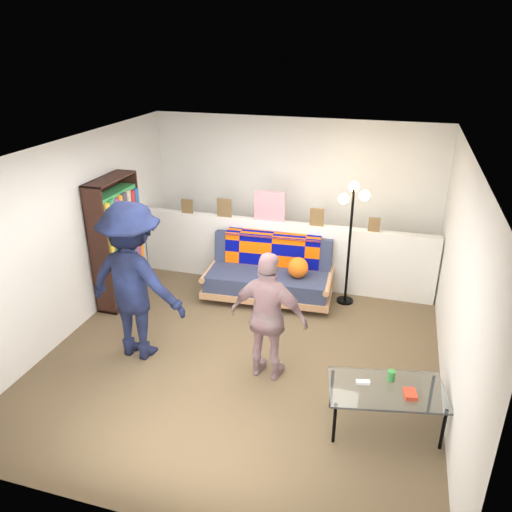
% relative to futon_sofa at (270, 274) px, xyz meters
% --- Properties ---
extents(ground, '(5.00, 5.00, 0.00)m').
position_rel_futon_sofa_xyz_m(ground, '(0.06, -1.33, -0.36)').
color(ground, brown).
rests_on(ground, ground).
extents(room_shell, '(4.60, 5.05, 2.45)m').
position_rel_futon_sofa_xyz_m(room_shell, '(0.06, -0.86, 1.31)').
color(room_shell, silver).
rests_on(room_shell, ground).
extents(half_wall_ledge, '(4.45, 0.15, 1.00)m').
position_rel_futon_sofa_xyz_m(half_wall_ledge, '(0.06, 0.47, 0.14)').
color(half_wall_ledge, silver).
rests_on(half_wall_ledge, ground).
extents(ledge_decor, '(2.97, 0.02, 0.45)m').
position_rel_futon_sofa_xyz_m(ledge_decor, '(-0.16, 0.45, 0.81)').
color(ledge_decor, brown).
rests_on(ledge_decor, half_wall_ledge).
extents(futon_sofa, '(1.86, 0.97, 0.78)m').
position_rel_futon_sofa_xyz_m(futon_sofa, '(0.00, 0.00, 0.00)').
color(futon_sofa, tan).
rests_on(futon_sofa, ground).
extents(bookshelf, '(0.30, 0.90, 1.79)m').
position_rel_futon_sofa_xyz_m(bookshelf, '(-2.02, -0.66, 0.47)').
color(bookshelf, black).
rests_on(bookshelf, ground).
extents(coffee_table, '(1.18, 0.80, 0.56)m').
position_rel_futon_sofa_xyz_m(coffee_table, '(1.74, -2.25, 0.06)').
color(coffee_table, black).
rests_on(coffee_table, ground).
extents(floor_lamp, '(0.40, 0.33, 1.74)m').
position_rel_futon_sofa_xyz_m(floor_lamp, '(1.07, 0.19, 0.87)').
color(floor_lamp, black).
rests_on(floor_lamp, ground).
extents(person_left, '(1.29, 0.83, 1.88)m').
position_rel_futon_sofa_xyz_m(person_left, '(-1.13, -1.77, 0.58)').
color(person_left, black).
rests_on(person_left, ground).
extents(person_right, '(0.90, 0.45, 1.48)m').
position_rel_futon_sofa_xyz_m(person_right, '(0.45, -1.77, 0.38)').
color(person_right, '#C57F8D').
rests_on(person_right, ground).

